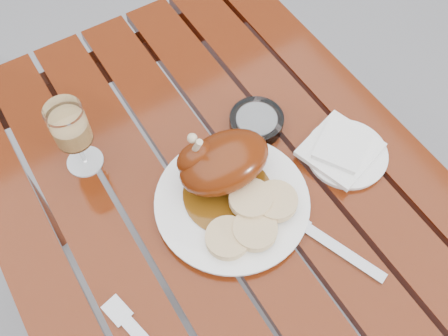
{
  "coord_description": "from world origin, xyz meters",
  "views": [
    {
      "loc": [
        -0.23,
        -0.31,
        1.58
      ],
      "look_at": [
        0.03,
        0.1,
        0.78
      ],
      "focal_mm": 40.0,
      "sensor_mm": 36.0,
      "label": 1
    }
  ],
  "objects_px": {
    "table": "(236,285)",
    "side_plate": "(346,154)",
    "ashtray": "(256,122)",
    "wine_glass": "(75,138)",
    "dinner_plate": "(232,202)"
  },
  "relations": [
    {
      "from": "side_plate",
      "to": "table",
      "type": "bearing_deg",
      "value": -178.2
    },
    {
      "from": "dinner_plate",
      "to": "wine_glass",
      "type": "xyz_separation_m",
      "value": [
        -0.19,
        0.23,
        0.07
      ]
    },
    {
      "from": "table",
      "to": "ashtray",
      "type": "xyz_separation_m",
      "value": [
        0.14,
        0.16,
        0.39
      ]
    },
    {
      "from": "table",
      "to": "ashtray",
      "type": "height_order",
      "value": "ashtray"
    },
    {
      "from": "dinner_plate",
      "to": "side_plate",
      "type": "bearing_deg",
      "value": -6.39
    },
    {
      "from": "wine_glass",
      "to": "ashtray",
      "type": "relative_size",
      "value": 1.52
    },
    {
      "from": "table",
      "to": "side_plate",
      "type": "relative_size",
      "value": 7.49
    },
    {
      "from": "dinner_plate",
      "to": "side_plate",
      "type": "relative_size",
      "value": 1.78
    },
    {
      "from": "wine_glass",
      "to": "table",
      "type": "bearing_deg",
      "value": -54.86
    },
    {
      "from": "ashtray",
      "to": "dinner_plate",
      "type": "bearing_deg",
      "value": -137.69
    },
    {
      "from": "wine_glass",
      "to": "ashtray",
      "type": "xyz_separation_m",
      "value": [
        0.33,
        -0.1,
        -0.07
      ]
    },
    {
      "from": "ashtray",
      "to": "wine_glass",
      "type": "bearing_deg",
      "value": 162.57
    },
    {
      "from": "dinner_plate",
      "to": "wine_glass",
      "type": "height_order",
      "value": "wine_glass"
    },
    {
      "from": "dinner_plate",
      "to": "wine_glass",
      "type": "bearing_deg",
      "value": 129.91
    },
    {
      "from": "dinner_plate",
      "to": "ashtray",
      "type": "bearing_deg",
      "value": 42.31
    }
  ]
}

